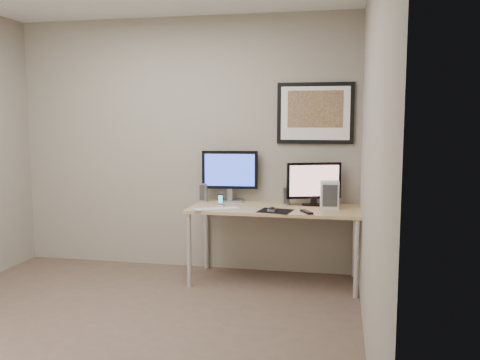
{
  "coord_description": "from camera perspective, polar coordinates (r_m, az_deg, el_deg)",
  "views": [
    {
      "loc": [
        1.61,
        -3.39,
        1.56
      ],
      "look_at": [
        0.71,
        1.1,
        1.01
      ],
      "focal_mm": 38.0,
      "sensor_mm": 36.0,
      "label": 1
    }
  ],
  "objects": [
    {
      "name": "mouse",
      "position": [
        4.62,
        3.6,
        -3.26
      ],
      "size": [
        0.07,
        0.11,
        0.04
      ],
      "primitive_type": "ellipsoid",
      "rotation": [
        0.0,
        0.0,
        -0.06
      ],
      "color": "black",
      "rests_on": "mousepad"
    },
    {
      "name": "speaker_left",
      "position": [
        5.19,
        -4.05,
        -1.38
      ],
      "size": [
        0.1,
        0.1,
        0.18
      ],
      "primitive_type": "cylinder",
      "rotation": [
        0.0,
        0.0,
        -0.37
      ],
      "color": "#A4A5A9",
      "rests_on": "desk"
    },
    {
      "name": "phone_dock",
      "position": [
        4.9,
        -2.2,
        -2.25
      ],
      "size": [
        0.06,
        0.06,
        0.12
      ],
      "primitive_type": "cube",
      "rotation": [
        0.0,
        0.0,
        -0.05
      ],
      "color": "black",
      "rests_on": "desk"
    },
    {
      "name": "remote",
      "position": [
        4.57,
        7.48,
        -3.54
      ],
      "size": [
        0.13,
        0.19,
        0.02
      ],
      "primitive_type": "cube",
      "rotation": [
        0.0,
        0.0,
        0.47
      ],
      "color": "black",
      "rests_on": "desk"
    },
    {
      "name": "speaker_right",
      "position": [
        4.99,
        5.23,
        -1.73
      ],
      "size": [
        0.08,
        0.08,
        0.18
      ],
      "primitive_type": "cylinder",
      "rotation": [
        0.0,
        0.0,
        0.18
      ],
      "color": "#A4A5A9",
      "rests_on": "desk"
    },
    {
      "name": "monitor_tv",
      "position": [
        4.94,
        8.29,
        -0.3
      ],
      "size": [
        0.52,
        0.2,
        0.42
      ],
      "rotation": [
        0.0,
        0.0,
        0.33
      ],
      "color": "black",
      "rests_on": "desk"
    },
    {
      "name": "framed_art",
      "position": [
        5.08,
        8.45,
        7.44
      ],
      "size": [
        0.75,
        0.04,
        0.6
      ],
      "color": "black",
      "rests_on": "room"
    },
    {
      "name": "room",
      "position": [
        4.16,
        -11.56,
        7.83
      ],
      "size": [
        3.6,
        3.6,
        3.6
      ],
      "color": "white",
      "rests_on": "ground"
    },
    {
      "name": "desk",
      "position": [
        4.86,
        3.92,
        -3.82
      ],
      "size": [
        1.6,
        0.7,
        0.73
      ],
      "color": "#A88251",
      "rests_on": "floor"
    },
    {
      "name": "monitor_large",
      "position": [
        5.13,
        -1.15,
        0.73
      ],
      "size": [
        0.57,
        0.21,
        0.52
      ],
      "rotation": [
        0.0,
        0.0,
        0.1
      ],
      "color": "#A4A5A9",
      "rests_on": "desk"
    },
    {
      "name": "floor",
      "position": [
        4.06,
        -13.53,
        -15.97
      ],
      "size": [
        3.6,
        3.6,
        0.0
      ],
      "primitive_type": "plane",
      "color": "brown",
      "rests_on": "ground"
    },
    {
      "name": "mousepad",
      "position": [
        4.64,
        3.99,
        -3.48
      ],
      "size": [
        0.33,
        0.3,
        0.0
      ],
      "primitive_type": "cube",
      "rotation": [
        0.0,
        0.0,
        -0.17
      ],
      "color": "black",
      "rests_on": "desk"
    },
    {
      "name": "fan_unit",
      "position": [
        4.82,
        10.02,
        -1.64
      ],
      "size": [
        0.18,
        0.14,
        0.26
      ],
      "primitive_type": "cube",
      "rotation": [
        0.0,
        0.0,
        0.09
      ],
      "color": "silver",
      "rests_on": "desk"
    },
    {
      "name": "keyboard",
      "position": [
        4.7,
        -2.63,
        -3.27
      ],
      "size": [
        0.44,
        0.27,
        0.02
      ],
      "primitive_type": "cube",
      "rotation": [
        0.0,
        0.0,
        0.39
      ],
      "color": "silver",
      "rests_on": "desk"
    }
  ]
}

